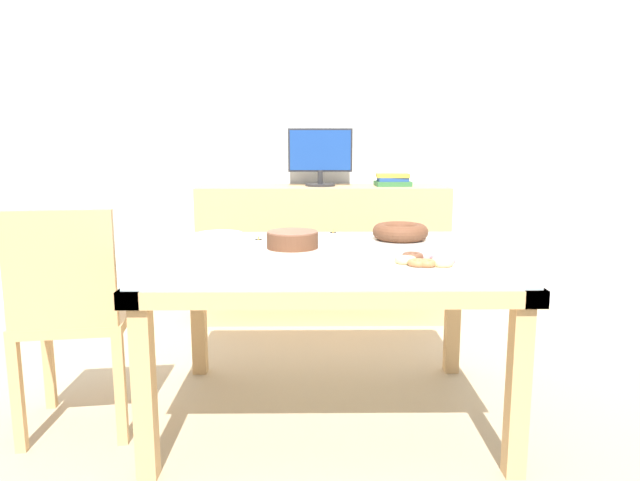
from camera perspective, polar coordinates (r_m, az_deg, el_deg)
ground_plane at (r=2.63m, az=0.83°, el=-16.96°), size 12.00×12.00×0.00m
wall_back at (r=4.10m, az=0.24°, el=11.35°), size 8.00×0.10×2.60m
dining_table at (r=2.41m, az=0.86°, el=-3.07°), size 1.44×1.08×0.73m
chair at (r=2.49m, az=-23.56°, el=-6.45°), size 0.47×0.47×0.94m
sideboard at (r=3.87m, az=0.30°, el=-1.20°), size 1.64×0.44×0.90m
computer_monitor at (r=3.80m, az=0.03°, el=8.32°), size 0.42×0.20×0.38m
book_stack at (r=3.84m, az=7.28°, el=6.00°), size 0.24×0.19×0.08m
cake_chocolate_round at (r=2.40m, az=-2.77°, el=-0.12°), size 0.28×0.28×0.08m
cake_golden_bundt at (r=2.63m, az=8.03°, el=0.72°), size 0.28×0.28×0.08m
pastry_platter at (r=2.13m, az=10.62°, el=-2.13°), size 0.32×0.32×0.04m
plate_stack at (r=2.67m, az=-10.02°, el=0.33°), size 0.21×0.21×0.04m
tealight_centre at (r=2.79m, az=1.31°, el=0.68°), size 0.04×0.04×0.04m
tealight_near_front at (r=2.62m, az=-2.02°, el=0.08°), size 0.04×0.04×0.04m
tealight_left_edge at (r=2.60m, az=-6.16°, el=-0.04°), size 0.04×0.04×0.04m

